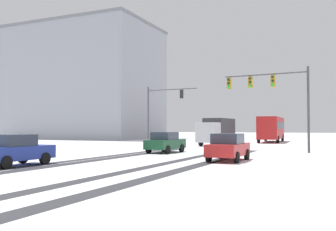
% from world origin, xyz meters
% --- Properties ---
extents(wheel_track_left_lane, '(0.83, 29.06, 0.01)m').
position_xyz_m(wheel_track_left_lane, '(3.93, 13.21, 0.00)').
color(wheel_track_left_lane, '#38383D').
rests_on(wheel_track_left_lane, ground).
extents(wheel_track_right_lane, '(0.99, 29.06, 0.01)m').
position_xyz_m(wheel_track_right_lane, '(-2.76, 13.21, 0.00)').
color(wheel_track_right_lane, '#38383D').
rests_on(wheel_track_right_lane, ground).
extents(wheel_track_center, '(0.76, 29.06, 0.01)m').
position_xyz_m(wheel_track_center, '(1.95, 13.21, 0.00)').
color(wheel_track_center, '#38383D').
rests_on(wheel_track_center, ground).
extents(wheel_track_oncoming, '(0.80, 29.06, 0.01)m').
position_xyz_m(wheel_track_oncoming, '(-3.79, 13.21, 0.00)').
color(wheel_track_oncoming, '#38383D').
rests_on(wheel_track_oncoming, ground).
extents(sidewalk_kerb_right, '(4.00, 29.06, 0.12)m').
position_xyz_m(sidewalk_kerb_right, '(10.06, 11.89, 0.06)').
color(sidewalk_kerb_right, white).
rests_on(sidewalk_kerb_right, ground).
extents(traffic_signal_far_left, '(5.96, 0.44, 6.50)m').
position_xyz_m(traffic_signal_far_left, '(-7.04, 32.35, 4.42)').
color(traffic_signal_far_left, '#47474C').
rests_on(traffic_signal_far_left, ground).
extents(traffic_signal_near_right, '(6.47, 0.63, 6.50)m').
position_xyz_m(traffic_signal_near_right, '(6.09, 24.57, 4.80)').
color(traffic_signal_near_right, '#47474C').
rests_on(traffic_signal_near_right, ground).
extents(car_dark_green_lead, '(1.97, 4.17, 1.62)m').
position_xyz_m(car_dark_green_lead, '(-1.80, 22.00, 0.82)').
color(car_dark_green_lead, '#194C2D').
rests_on(car_dark_green_lead, ground).
extents(car_red_second, '(1.85, 4.11, 1.62)m').
position_xyz_m(car_red_second, '(4.68, 16.78, 0.82)').
color(car_red_second, red).
rests_on(car_red_second, ground).
extents(car_blue_third, '(1.94, 4.15, 1.62)m').
position_xyz_m(car_blue_third, '(-4.54, 9.37, 0.82)').
color(car_blue_third, '#233899').
rests_on(car_blue_third, ground).
extents(bus_oncoming, '(3.05, 11.11, 3.38)m').
position_xyz_m(bus_oncoming, '(2.29, 47.99, 1.99)').
color(bus_oncoming, '#B21E1E').
rests_on(bus_oncoming, ground).
extents(box_truck_delivery, '(2.51, 7.47, 3.02)m').
position_xyz_m(box_truck_delivery, '(-1.78, 35.89, 1.63)').
color(box_truck_delivery, '#B7BABF').
rests_on(box_truck_delivery, ground).
extents(office_building_far_left_block, '(26.62, 17.03, 20.23)m').
position_xyz_m(office_building_far_left_block, '(-32.23, 52.12, 10.12)').
color(office_building_far_left_block, '#9399A3').
rests_on(office_building_far_left_block, ground).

